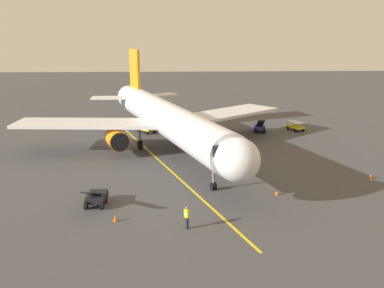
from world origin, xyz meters
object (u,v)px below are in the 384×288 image
(airplane, at_px, (167,120))
(safety_cone_wing_port, at_px, (277,192))
(baggage_cart_portside, at_px, (296,126))
(baggage_cart_starboard_side, at_px, (146,128))
(safety_cone_nose_right, at_px, (115,218))
(safety_cone_wing_starboard, at_px, (107,198))
(belt_loader_near_nose, at_px, (259,127))
(ground_crew_marshaller, at_px, (187,217))
(safety_cone_nose_left, at_px, (371,177))
(belt_loader_rear_apron, at_px, (96,197))

(airplane, distance_m, safety_cone_wing_port, 17.96)
(baggage_cart_portside, relative_size, baggage_cart_starboard_side, 1.01)
(safety_cone_nose_right, bearing_deg, baggage_cart_starboard_side, -91.48)
(baggage_cart_starboard_side, relative_size, safety_cone_wing_starboard, 5.26)
(baggage_cart_starboard_side, bearing_deg, safety_cone_wing_port, 116.39)
(belt_loader_near_nose, xyz_separation_m, baggage_cart_portside, (-5.40, -0.65, -0.06))
(belt_loader_near_nose, relative_size, baggage_cart_starboard_side, 1.62)
(belt_loader_near_nose, xyz_separation_m, baggage_cart_starboard_side, (16.06, -0.21, -0.06))
(baggage_cart_portside, relative_size, safety_cone_wing_port, 5.31)
(baggage_cart_portside, distance_m, safety_cone_nose_right, 38.33)
(baggage_cart_starboard_side, bearing_deg, baggage_cart_portside, -178.84)
(airplane, height_order, ground_crew_marshaller, airplane)
(belt_loader_near_nose, xyz_separation_m, safety_cone_wing_starboard, (18.03, 26.34, -0.44))
(safety_cone_wing_starboard, bearing_deg, baggage_cart_portside, -130.97)
(ground_crew_marshaller, distance_m, safety_cone_nose_left, 21.05)
(belt_loader_rear_apron, xyz_separation_m, safety_cone_wing_port, (-15.47, -1.75, -0.44))
(airplane, bearing_deg, safety_cone_nose_right, 79.10)
(belt_loader_near_nose, relative_size, baggage_cart_portside, 1.60)
(safety_cone_nose_left, xyz_separation_m, safety_cone_wing_port, (10.06, 3.83, 0.00))
(ground_crew_marshaller, height_order, belt_loader_near_nose, belt_loader_near_nose)
(airplane, height_order, belt_loader_near_nose, airplane)
(ground_crew_marshaller, relative_size, safety_cone_nose_right, 3.11)
(belt_loader_rear_apron, distance_m, safety_cone_nose_left, 26.14)
(ground_crew_marshaller, bearing_deg, baggage_cart_portside, -117.26)
(baggage_cart_starboard_side, distance_m, safety_cone_nose_left, 31.56)
(belt_loader_rear_apron, bearing_deg, baggage_cart_portside, -130.99)
(airplane, bearing_deg, belt_loader_near_nose, -140.35)
(airplane, relative_size, baggage_cart_portside, 13.47)
(ground_crew_marshaller, distance_m, safety_cone_nose_right, 5.62)
(safety_cone_nose_right, bearing_deg, airplane, -100.90)
(ground_crew_marshaller, bearing_deg, safety_cone_nose_right, -16.24)
(baggage_cart_starboard_side, distance_m, safety_cone_nose_right, 30.79)
(baggage_cart_portside, distance_m, safety_cone_wing_starboard, 35.74)
(ground_crew_marshaller, bearing_deg, airplane, -85.82)
(safety_cone_nose_left, bearing_deg, belt_loader_near_nose, -72.68)
(airplane, xyz_separation_m, ground_crew_marshaller, (-1.56, 21.32, -3.12))
(airplane, xyz_separation_m, safety_cone_nose_left, (-19.79, 10.81, -3.73))
(airplane, xyz_separation_m, belt_loader_rear_apron, (5.75, 16.38, -3.29))
(baggage_cart_portside, bearing_deg, airplane, 31.85)
(ground_crew_marshaller, height_order, baggage_cart_portside, ground_crew_marshaller)
(belt_loader_rear_apron, distance_m, safety_cone_wing_starboard, 1.23)
(ground_crew_marshaller, height_order, safety_cone_nose_left, ground_crew_marshaller)
(safety_cone_wing_starboard, bearing_deg, baggage_cart_starboard_side, -94.26)
(airplane, bearing_deg, belt_loader_rear_apron, 70.66)
(belt_loader_near_nose, bearing_deg, belt_loader_rear_apron, 55.35)
(baggage_cart_starboard_side, bearing_deg, safety_cone_wing_starboard, 85.74)
(baggage_cart_starboard_side, distance_m, belt_loader_rear_apron, 27.54)
(baggage_cart_portside, distance_m, belt_loader_rear_apron, 36.88)
(safety_cone_nose_left, height_order, safety_cone_wing_starboard, same)
(belt_loader_near_nose, xyz_separation_m, safety_cone_nose_left, (-6.74, 21.62, -0.44))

